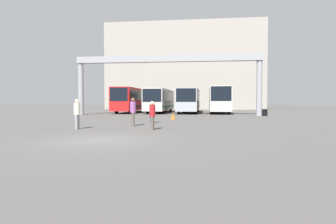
{
  "coord_description": "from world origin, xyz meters",
  "views": [
    {
      "loc": [
        4.41,
        -11.78,
        1.64
      ],
      "look_at": [
        -0.09,
        22.51,
        0.3
      ],
      "focal_mm": 32.0,
      "sensor_mm": 36.0,
      "label": 1
    }
  ],
  "objects_px": {
    "bus_slot_1": "(160,99)",
    "tire_stack": "(263,112)",
    "bus_slot_3": "(219,98)",
    "pedestrian_near_left": "(133,111)",
    "bus_slot_0": "(131,99)",
    "bus_slot_2": "(189,99)",
    "pedestrian_mid_right": "(152,111)",
    "traffic_cone": "(173,116)",
    "pedestrian_near_center": "(152,115)",
    "pedestrian_near_right": "(77,113)"
  },
  "relations": [
    {
      "from": "pedestrian_mid_right",
      "to": "traffic_cone",
      "type": "height_order",
      "value": "pedestrian_mid_right"
    },
    {
      "from": "bus_slot_2",
      "to": "pedestrian_near_left",
      "type": "distance_m",
      "value": 21.62
    },
    {
      "from": "pedestrian_near_left",
      "to": "pedestrian_near_right",
      "type": "bearing_deg",
      "value": 115.62
    },
    {
      "from": "pedestrian_near_left",
      "to": "pedestrian_near_right",
      "type": "relative_size",
      "value": 1.05
    },
    {
      "from": "bus_slot_2",
      "to": "bus_slot_0",
      "type": "bearing_deg",
      "value": -178.06
    },
    {
      "from": "pedestrian_near_right",
      "to": "bus_slot_0",
      "type": "bearing_deg",
      "value": 10.41
    },
    {
      "from": "bus_slot_1",
      "to": "bus_slot_3",
      "type": "relative_size",
      "value": 1.1
    },
    {
      "from": "bus_slot_1",
      "to": "tire_stack",
      "type": "distance_m",
      "value": 14.4
    },
    {
      "from": "pedestrian_near_center",
      "to": "tire_stack",
      "type": "xyz_separation_m",
      "value": [
        8.91,
        16.71,
        -0.49
      ]
    },
    {
      "from": "bus_slot_1",
      "to": "pedestrian_near_right",
      "type": "xyz_separation_m",
      "value": [
        -0.98,
        -24.15,
        -0.87
      ]
    },
    {
      "from": "pedestrian_near_center",
      "to": "traffic_cone",
      "type": "height_order",
      "value": "pedestrian_near_center"
    },
    {
      "from": "pedestrian_near_center",
      "to": "bus_slot_2",
      "type": "bearing_deg",
      "value": 176.34
    },
    {
      "from": "pedestrian_near_center",
      "to": "pedestrian_near_right",
      "type": "height_order",
      "value": "pedestrian_near_right"
    },
    {
      "from": "pedestrian_near_left",
      "to": "tire_stack",
      "type": "distance_m",
      "value": 17.9
    },
    {
      "from": "pedestrian_near_left",
      "to": "pedestrian_near_right",
      "type": "xyz_separation_m",
      "value": [
        -2.68,
        -2.38,
        -0.04
      ]
    },
    {
      "from": "pedestrian_near_center",
      "to": "pedestrian_near_left",
      "type": "distance_m",
      "value": 2.86
    },
    {
      "from": "bus_slot_0",
      "to": "pedestrian_near_center",
      "type": "bearing_deg",
      "value": -72.62
    },
    {
      "from": "bus_slot_2",
      "to": "pedestrian_near_left",
      "type": "relative_size",
      "value": 6.45
    },
    {
      "from": "bus_slot_2",
      "to": "pedestrian_near_left",
      "type": "height_order",
      "value": "bus_slot_2"
    },
    {
      "from": "pedestrian_near_left",
      "to": "pedestrian_mid_right",
      "type": "bearing_deg",
      "value": -31.15
    },
    {
      "from": "pedestrian_near_center",
      "to": "tire_stack",
      "type": "bearing_deg",
      "value": 149.69
    },
    {
      "from": "pedestrian_near_center",
      "to": "bus_slot_1",
      "type": "bearing_deg",
      "value": -174.23
    },
    {
      "from": "bus_slot_2",
      "to": "pedestrian_mid_right",
      "type": "height_order",
      "value": "bus_slot_2"
    },
    {
      "from": "bus_slot_2",
      "to": "bus_slot_3",
      "type": "distance_m",
      "value": 3.99
    },
    {
      "from": "bus_slot_3",
      "to": "tire_stack",
      "type": "relative_size",
      "value": 10.73
    },
    {
      "from": "traffic_cone",
      "to": "bus_slot_1",
      "type": "bearing_deg",
      "value": 103.29
    },
    {
      "from": "bus_slot_3",
      "to": "traffic_cone",
      "type": "height_order",
      "value": "bus_slot_3"
    },
    {
      "from": "bus_slot_1",
      "to": "pedestrian_near_center",
      "type": "xyz_separation_m",
      "value": [
        3.39,
        -24.07,
        -0.94
      ]
    },
    {
      "from": "bus_slot_3",
      "to": "pedestrian_near_left",
      "type": "distance_m",
      "value": 22.15
    },
    {
      "from": "tire_stack",
      "to": "bus_slot_3",
      "type": "bearing_deg",
      "value": 122.51
    },
    {
      "from": "pedestrian_mid_right",
      "to": "pedestrian_near_center",
      "type": "bearing_deg",
      "value": 53.85
    },
    {
      "from": "bus_slot_0",
      "to": "bus_slot_2",
      "type": "relative_size",
      "value": 0.95
    },
    {
      "from": "pedestrian_mid_right",
      "to": "pedestrian_near_right",
      "type": "bearing_deg",
      "value": 9.05
    },
    {
      "from": "bus_slot_1",
      "to": "tire_stack",
      "type": "relative_size",
      "value": 11.77
    },
    {
      "from": "bus_slot_0",
      "to": "bus_slot_2",
      "type": "bearing_deg",
      "value": 1.94
    },
    {
      "from": "bus_slot_1",
      "to": "pedestrian_mid_right",
      "type": "bearing_deg",
      "value": -82.75
    },
    {
      "from": "pedestrian_mid_right",
      "to": "tire_stack",
      "type": "xyz_separation_m",
      "value": [
        9.87,
        11.72,
        -0.49
      ]
    },
    {
      "from": "bus_slot_0",
      "to": "bus_slot_1",
      "type": "relative_size",
      "value": 0.91
    },
    {
      "from": "pedestrian_near_center",
      "to": "pedestrian_mid_right",
      "type": "bearing_deg",
      "value": -171.36
    },
    {
      "from": "pedestrian_mid_right",
      "to": "traffic_cone",
      "type": "distance_m",
      "value": 4.54
    },
    {
      "from": "bus_slot_0",
      "to": "bus_slot_3",
      "type": "bearing_deg",
      "value": 0.07
    },
    {
      "from": "traffic_cone",
      "to": "pedestrian_mid_right",
      "type": "bearing_deg",
      "value": -103.4
    },
    {
      "from": "bus_slot_0",
      "to": "bus_slot_3",
      "type": "relative_size",
      "value": 1.0
    },
    {
      "from": "bus_slot_1",
      "to": "pedestrian_mid_right",
      "type": "distance_m",
      "value": 19.26
    },
    {
      "from": "bus_slot_0",
      "to": "bus_slot_1",
      "type": "bearing_deg",
      "value": 7.99
    },
    {
      "from": "bus_slot_3",
      "to": "pedestrian_near_right",
      "type": "relative_size",
      "value": 6.46
    },
    {
      "from": "bus_slot_2",
      "to": "tire_stack",
      "type": "relative_size",
      "value": 11.22
    },
    {
      "from": "bus_slot_0",
      "to": "bus_slot_1",
      "type": "height_order",
      "value": "bus_slot_0"
    },
    {
      "from": "pedestrian_near_center",
      "to": "pedestrian_near_left",
      "type": "relative_size",
      "value": 0.88
    },
    {
      "from": "bus_slot_1",
      "to": "pedestrian_near_left",
      "type": "distance_m",
      "value": 21.85
    }
  ]
}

